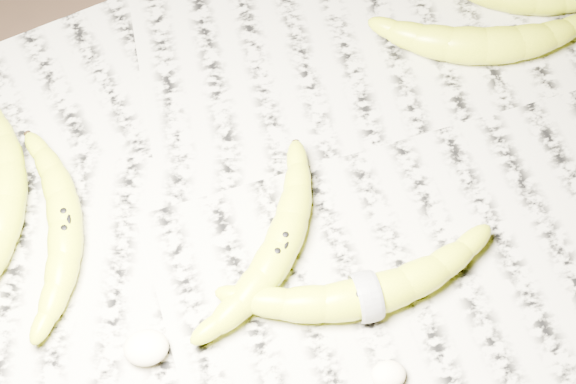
{
  "coord_description": "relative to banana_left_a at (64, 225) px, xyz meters",
  "views": [
    {
      "loc": [
        -0.03,
        -0.36,
        0.7
      ],
      "look_at": [
        0.02,
        -0.01,
        0.05
      ],
      "focal_mm": 50.0,
      "sensor_mm": 36.0,
      "label": 1
    }
  ],
  "objects": [
    {
      "name": "ground",
      "position": [
        0.19,
        -0.0,
        -0.02
      ],
      "size": [
        3.0,
        3.0,
        0.0
      ],
      "primitive_type": "plane",
      "color": "black",
      "rests_on": "ground"
    },
    {
      "name": "newspaper_patch",
      "position": [
        0.2,
        -0.02,
        -0.02
      ],
      "size": [
        0.9,
        0.7,
        0.01
      ],
      "primitive_type": "cube",
      "color": "#ACA893",
      "rests_on": "ground"
    },
    {
      "name": "banana_left_a",
      "position": [
        0.0,
        0.0,
        0.0
      ],
      "size": [
        0.06,
        0.19,
        0.03
      ],
      "primitive_type": null,
      "rotation": [
        0.0,
        0.0,
        1.6
      ],
      "color": "yellow",
      "rests_on": "newspaper_patch"
    },
    {
      "name": "banana_left_b",
      "position": [
        -0.06,
        0.03,
        0.0
      ],
      "size": [
        0.08,
        0.2,
        0.04
      ],
      "primitive_type": null,
      "rotation": [
        0.0,
        0.0,
        1.48
      ],
      "color": "yellow",
      "rests_on": "newspaper_patch"
    },
    {
      "name": "banana_center",
      "position": [
        0.2,
        -0.05,
        0.0
      ],
      "size": [
        0.15,
        0.19,
        0.04
      ],
      "primitive_type": null,
      "rotation": [
        0.0,
        0.0,
        1.01
      ],
      "color": "yellow",
      "rests_on": "newspaper_patch"
    },
    {
      "name": "banana_taped",
      "position": [
        0.27,
        -0.11,
        0.0
      ],
      "size": [
        0.23,
        0.08,
        0.04
      ],
      "primitive_type": null,
      "rotation": [
        0.0,
        0.0,
        0.11
      ],
      "color": "yellow",
      "rests_on": "newspaper_patch"
    },
    {
      "name": "banana_upper_b",
      "position": [
        0.44,
        0.15,
        0.0
      ],
      "size": [
        0.21,
        0.09,
        0.04
      ],
      "primitive_type": null,
      "rotation": [
        0.0,
        0.0,
        -0.13
      ],
      "color": "yellow",
      "rests_on": "newspaper_patch"
    },
    {
      "name": "measuring_tape",
      "position": [
        0.27,
        -0.11,
        0.0
      ],
      "size": [
        0.01,
        0.05,
        0.05
      ],
      "primitive_type": "torus",
      "rotation": [
        0.0,
        1.57,
        0.11
      ],
      "color": "white",
      "rests_on": "newspaper_patch"
    },
    {
      "name": "flesh_chunk_a",
      "position": [
        0.07,
        -0.13,
        -0.01
      ],
      "size": [
        0.04,
        0.03,
        0.02
      ],
      "primitive_type": "ellipsoid",
      "color": "#FFF1C5",
      "rests_on": "newspaper_patch"
    },
    {
      "name": "flesh_chunk_c",
      "position": [
        0.27,
        -0.18,
        -0.01
      ],
      "size": [
        0.03,
        0.03,
        0.02
      ],
      "primitive_type": "ellipsoid",
      "color": "#FFF1C5",
      "rests_on": "newspaper_patch"
    }
  ]
}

